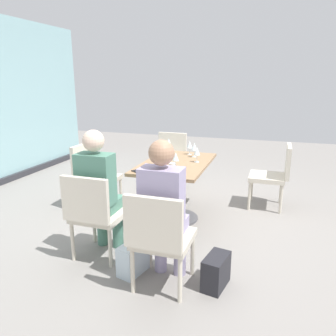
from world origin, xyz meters
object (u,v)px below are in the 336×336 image
object	(u,v)px
dining_table_main	(176,178)
wine_glass_3	(176,157)
chair_far_right	(170,158)
chair_side_end	(160,235)
coffee_cup	(172,167)
wine_glass_1	(197,151)
wine_glass_2	(190,145)
handbag_1	(216,271)
cell_phone_on_table	(137,172)
chair_far_left	(95,211)
wine_glass_4	(169,142)
person_far_left	(99,187)
wine_glass_0	(194,147)
person_side_end	(164,207)
chair_front_right	(275,172)
handbag_2	(146,240)
handbag_0	(133,258)
chair_near_window	(93,173)

from	to	relation	value
dining_table_main	wine_glass_3	world-z (taller)	wine_glass_3
chair_far_right	wine_glass_3	bearing A→B (deg)	-159.62
chair_side_end	coffee_cup	size ratio (longest dim) A/B	9.67
wine_glass_1	wine_glass_2	xyz separation A→B (m)	(0.38, 0.19, 0.00)
dining_table_main	chair_side_end	world-z (taller)	chair_side_end
chair_side_end	handbag_1	world-z (taller)	chair_side_end
wine_glass_3	handbag_1	size ratio (longest dim) A/B	0.62
cell_phone_on_table	chair_far_left	bearing A→B (deg)	-163.90
chair_side_end	handbag_1	bearing A→B (deg)	-66.23
wine_glass_4	cell_phone_on_table	xyz separation A→B (m)	(-1.10, -0.00, -0.13)
person_far_left	wine_glass_2	distance (m)	1.60
person_far_left	wine_glass_0	bearing A→B (deg)	-23.09
chair_far_left	chair_side_end	xyz separation A→B (m)	(-0.28, -0.75, 0.00)
person_side_end	wine_glass_3	xyz separation A→B (m)	(1.05, 0.22, 0.16)
chair_side_end	person_side_end	distance (m)	0.23
chair_front_right	handbag_2	bearing A→B (deg)	144.59
chair_far_left	wine_glass_1	size ratio (longest dim) A/B	4.70
wine_glass_1	chair_side_end	bearing A→B (deg)	-177.67
wine_glass_0	handbag_0	xyz separation A→B (m)	(-1.61, 0.15, -0.72)
chair_near_window	wine_glass_1	world-z (taller)	wine_glass_1
chair_far_left	chair_front_right	world-z (taller)	same
chair_far_right	wine_glass_4	world-z (taller)	wine_glass_4
chair_front_right	wine_glass_3	world-z (taller)	wine_glass_3
coffee_cup	chair_near_window	bearing A→B (deg)	72.48
wine_glass_2	chair_far_left	bearing A→B (deg)	162.85
chair_front_right	wine_glass_2	world-z (taller)	wine_glass_2
dining_table_main	chair_far_left	xyz separation A→B (m)	(-1.15, 0.45, -0.03)
wine_glass_1	wine_glass_3	distance (m)	0.39
chair_side_end	coffee_cup	bearing A→B (deg)	12.32
chair_far_right	wine_glass_4	distance (m)	0.72
chair_far_right	handbag_1	xyz separation A→B (m)	(-2.40, -1.18, -0.36)
chair_far_left	wine_glass_0	size ratio (longest dim) A/B	4.70
chair_near_window	person_far_left	world-z (taller)	person_far_left
chair_near_window	person_far_left	size ratio (longest dim) A/B	0.69
chair_far_right	handbag_2	world-z (taller)	chair_far_right
chair_near_window	wine_glass_2	distance (m)	1.34
dining_table_main	chair_side_end	bearing A→B (deg)	-168.19
chair_far_left	coffee_cup	xyz separation A→B (m)	(0.77, -0.52, 0.28)
chair_side_end	handbag_2	size ratio (longest dim) A/B	2.90
dining_table_main	chair_far_left	size ratio (longest dim) A/B	1.46
chair_far_right	handbag_2	distance (m)	2.12
wine_glass_3	chair_near_window	bearing A→B (deg)	77.45
coffee_cup	cell_phone_on_table	xyz separation A→B (m)	(-0.15, 0.34, -0.04)
chair_far_right	wine_glass_3	world-z (taller)	wine_glass_3
cell_phone_on_table	handbag_1	xyz separation A→B (m)	(-0.71, -1.00, -0.59)
chair_side_end	wine_glass_2	size ratio (longest dim) A/B	4.70
wine_glass_3	coffee_cup	world-z (taller)	wine_glass_3
cell_phone_on_table	wine_glass_4	bearing A→B (deg)	32.38
person_side_end	coffee_cup	distance (m)	0.97
person_side_end	wine_glass_3	distance (m)	1.09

